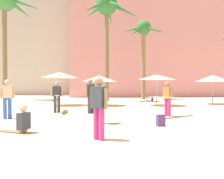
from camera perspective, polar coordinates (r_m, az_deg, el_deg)
The scene contains 18 objects.
ground at distance 6.62m, azimuth 10.46°, elevation -11.98°, with size 120.00×120.00×0.00m, color #C6B28C.
hotel_pink at distance 36.08m, azimuth 7.77°, elevation 10.26°, with size 20.33×10.91×14.49m, color pink.
palm_tree_far_left at distance 26.28m, azimuth 7.08°, elevation 11.75°, with size 4.26×3.79×8.00m.
palm_tree_left at distance 28.07m, azimuth -22.96°, elevation 16.90°, with size 6.53×6.92×11.02m.
palm_tree_right at distance 23.99m, azimuth -1.17°, elevation 17.12°, with size 5.25×5.87×9.73m.
cafe_umbrella_0 at distance 18.44m, azimuth 10.00°, elevation 2.74°, with size 2.68×2.68×2.22m.
cafe_umbrella_1 at distance 20.77m, azimuth 21.71°, elevation 2.34°, with size 2.57×2.57×2.23m.
cafe_umbrella_2 at distance 18.67m, azimuth -11.70°, elevation 3.21°, with size 2.65×2.65×2.39m.
cafe_umbrella_4 at distance 18.10m, azimuth -2.90°, elevation 2.44°, with size 2.52×2.52×2.14m.
beach_towel at distance 10.14m, azimuth 14.82°, elevation -7.37°, with size 1.75×1.00×0.01m, color white.
backpack at distance 9.35m, azimuth 10.86°, elevation -6.87°, with size 0.33×0.29×0.42m.
person_mid_right at distance 8.45m, azimuth -20.16°, elevation -7.07°, with size 1.02×0.77×0.89m.
person_near_left at distance 13.92m, azimuth -12.23°, elevation -1.32°, with size 0.61×2.77×1.68m.
person_near_right at distance 12.11m, azimuth 12.56°, elevation -1.74°, with size 2.62×1.94×1.65m.
person_mid_center at distance 11.98m, azimuth -22.49°, elevation -1.62°, with size 0.59×0.36×1.72m.
person_far_right at distance 13.16m, azimuth -4.86°, elevation -1.12°, with size 0.53×0.46×1.79m.
person_mid_left at distance 9.72m, azimuth -2.55°, elevation -2.18°, with size 0.33×0.60×1.71m.
person_far_left at distance 6.85m, azimuth -2.98°, elevation -3.57°, with size 0.49×0.50×1.71m.
Camera 1 is at (-1.67, -6.23, 1.50)m, focal length 40.65 mm.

